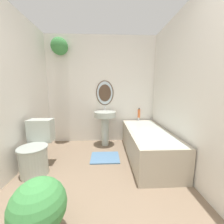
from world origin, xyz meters
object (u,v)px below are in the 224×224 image
object	(u,v)px
shampoo_bottle	(139,113)
potted_plant	(39,208)
toilet	(36,150)
bathtub	(147,143)
pedestal_sink	(105,121)

from	to	relation	value
shampoo_bottle	potted_plant	distance (m)	2.50
toilet	bathtub	size ratio (longest dim) A/B	0.47
bathtub	pedestal_sink	bearing A→B (deg)	142.47
toilet	shampoo_bottle	world-z (taller)	shampoo_bottle
pedestal_sink	bathtub	size ratio (longest dim) A/B	0.52
pedestal_sink	bathtub	distance (m)	1.01
potted_plant	toilet	bearing A→B (deg)	116.79
pedestal_sink	shampoo_bottle	distance (m)	0.81
bathtub	potted_plant	bearing A→B (deg)	-133.17
toilet	potted_plant	xyz separation A→B (m)	(0.51, -1.01, -0.02)
toilet	shampoo_bottle	distance (m)	2.14
shampoo_bottle	bathtub	bearing A→B (deg)	-90.95
pedestal_sink	bathtub	bearing A→B (deg)	-37.53
bathtub	potted_plant	xyz separation A→B (m)	(-1.28, -1.36, 0.04)
shampoo_bottle	potted_plant	xyz separation A→B (m)	(-1.29, -2.11, -0.38)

